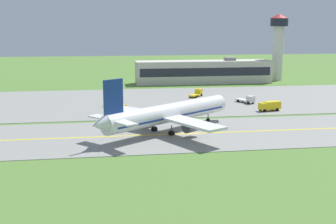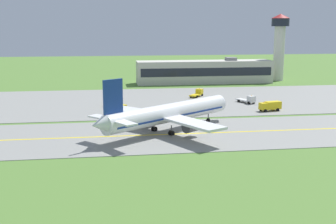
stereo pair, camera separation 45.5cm
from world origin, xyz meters
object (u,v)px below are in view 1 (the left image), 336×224
at_px(service_truck_catering, 248,100).
at_px(control_tower, 278,41).
at_px(service_truck_pushback, 197,93).
at_px(airplane_lead, 168,114).
at_px(service_truck_fuel, 113,103).
at_px(service_truck_baggage, 270,106).

bearing_deg(service_truck_catering, control_tower, 59.78).
bearing_deg(service_truck_catering, service_truck_pushback, 129.39).
height_order(airplane_lead, service_truck_catering, airplane_lead).
height_order(service_truck_fuel, service_truck_catering, same).
bearing_deg(service_truck_fuel, airplane_lead, -71.14).
bearing_deg(service_truck_baggage, service_truck_fuel, 163.31).
height_order(service_truck_baggage, service_truck_fuel, service_truck_baggage).
bearing_deg(service_truck_pushback, service_truck_catering, -50.61).
height_order(service_truck_baggage, control_tower, control_tower).
relative_size(service_truck_catering, control_tower, 0.24).
xyz_separation_m(service_truck_catering, control_tower, (30.35, 52.10, 15.26)).
distance_m(airplane_lead, service_truck_catering, 42.69).
bearing_deg(service_truck_fuel, service_truck_baggage, -16.69).
relative_size(service_truck_catering, service_truck_pushback, 1.05).
height_order(airplane_lead, service_truck_pushback, airplane_lead).
distance_m(airplane_lead, service_truck_pushback, 49.20).
height_order(service_truck_pushback, control_tower, control_tower).
height_order(airplane_lead, control_tower, control_tower).
height_order(service_truck_catering, service_truck_pushback, same).
xyz_separation_m(service_truck_catering, service_truck_pushback, (-12.01, 14.63, 0.00)).
distance_m(service_truck_pushback, control_tower, 58.58).
distance_m(service_truck_fuel, service_truck_catering, 39.40).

